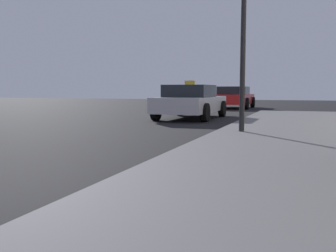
% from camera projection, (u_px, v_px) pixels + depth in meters
% --- Properties ---
extents(street_lamp, '(0.36, 0.36, 4.25)m').
position_uv_depth(street_lamp, '(244.00, 0.00, 8.64)').
color(street_lamp, black).
rests_on(street_lamp, sidewalk).
extents(car_silver, '(2.02, 4.41, 1.43)m').
position_uv_depth(car_silver, '(191.00, 101.00, 14.83)').
color(car_silver, '#B7B7BF').
rests_on(car_silver, ground_plane).
extents(car_red, '(2.07, 4.00, 1.27)m').
position_uv_depth(car_red, '(234.00, 97.00, 23.02)').
color(car_red, red).
rests_on(car_red, ground_plane).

